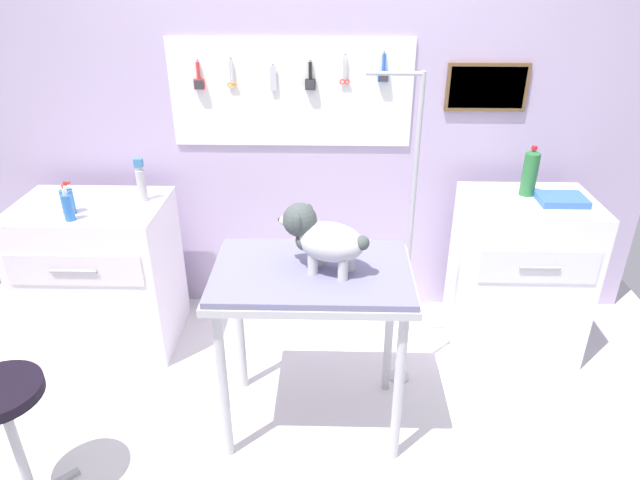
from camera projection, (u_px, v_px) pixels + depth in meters
name	position (u px, v px, depth m)	size (l,w,h in m)	color
ground	(302.00, 450.00, 2.62)	(4.40, 4.00, 0.04)	silver
rear_wall_panel	(312.00, 130.00, 3.23)	(4.00, 0.11, 2.30)	#B9A7CC
grooming_table	(312.00, 289.00, 2.44)	(0.88, 0.58, 0.86)	#B7B7BC
grooming_arm	(407.00, 255.00, 2.70)	(0.30, 0.11, 1.63)	#B7B7BC
dog	(322.00, 237.00, 2.32)	(0.39, 0.27, 0.29)	silver
counter_left	(102.00, 275.00, 3.17)	(0.80, 0.58, 0.87)	white
cabinet_right	(518.00, 275.00, 3.13)	(0.68, 0.54, 0.91)	white
stool	(4.00, 411.00, 2.14)	(0.32, 0.32, 0.61)	#9E9EA3
detangler_spray	(68.00, 201.00, 2.85)	(0.07, 0.07, 0.17)	#2E71B2
shampoo_bottle	(68.00, 207.00, 2.77)	(0.05, 0.05, 0.18)	blue
pump_bottle_white	(141.00, 183.00, 2.99)	(0.05, 0.05, 0.24)	#B4B2B4
soda_bottle	(530.00, 173.00, 2.93)	(0.08, 0.08, 0.27)	#2A6F37
supply_tray	(562.00, 199.00, 2.88)	(0.24, 0.18, 0.04)	#3A6AB8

